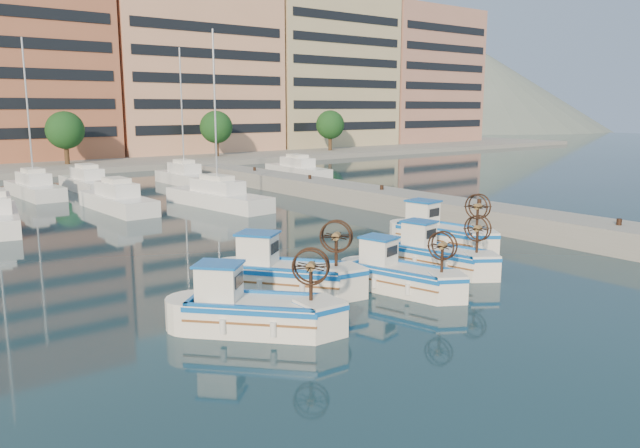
% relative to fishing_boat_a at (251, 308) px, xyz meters
% --- Properties ---
extents(ground, '(300.00, 300.00, 0.00)m').
position_rel_fishing_boat_a_xyz_m(ground, '(6.13, 0.83, -0.72)').
color(ground, '#1A3845').
rests_on(ground, ground).
extents(quay, '(3.00, 60.00, 1.20)m').
position_rel_fishing_boat_a_xyz_m(quay, '(19.13, 8.83, -0.12)').
color(quay, gray).
rests_on(quay, ground).
extents(waterfront, '(180.00, 40.00, 25.60)m').
position_rel_fishing_boat_a_xyz_m(waterfront, '(15.36, 65.87, 10.38)').
color(waterfront, gray).
rests_on(waterfront, ground).
extents(hill_east, '(160.00, 160.00, 50.00)m').
position_rel_fishing_boat_a_xyz_m(hill_east, '(146.13, 110.83, -0.72)').
color(hill_east, slate).
rests_on(hill_east, ground).
extents(yacht_marina, '(41.42, 23.51, 11.50)m').
position_rel_fishing_boat_a_xyz_m(yacht_marina, '(3.39, 28.42, -0.19)').
color(yacht_marina, white).
rests_on(yacht_marina, ground).
extents(fishing_boat_a, '(3.96, 4.07, 2.61)m').
position_rel_fishing_boat_a_xyz_m(fishing_boat_a, '(0.00, 0.00, 0.00)').
color(fishing_boat_a, white).
rests_on(fishing_boat_a, ground).
extents(fishing_boat_b, '(3.96, 4.41, 2.74)m').
position_rel_fishing_boat_a_xyz_m(fishing_boat_b, '(3.03, 2.67, 0.04)').
color(fishing_boat_b, white).
rests_on(fishing_boat_b, ground).
extents(fishing_boat_c, '(2.47, 3.99, 2.42)m').
position_rel_fishing_boat_a_xyz_m(fishing_boat_c, '(6.41, 0.30, -0.05)').
color(fishing_boat_c, white).
rests_on(fishing_boat_c, ground).
extents(fishing_boat_d, '(2.34, 4.10, 2.48)m').
position_rel_fishing_boat_a_xyz_m(fishing_boat_d, '(9.73, 1.45, -0.03)').
color(fishing_boat_d, white).
rests_on(fishing_boat_d, ground).
extents(fishing_boat_e, '(2.42, 4.56, 2.77)m').
position_rel_fishing_boat_a_xyz_m(fishing_boat_e, '(12.97, 4.20, 0.05)').
color(fishing_boat_e, white).
rests_on(fishing_boat_e, ground).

